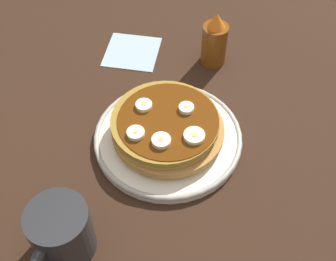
{
  "coord_description": "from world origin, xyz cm",
  "views": [
    {
      "loc": [
        44.35,
        16.77,
        60.92
      ],
      "look_at": [
        0.0,
        0.0,
        2.79
      ],
      "focal_mm": 46.33,
      "sensor_mm": 36.0,
      "label": 1
    }
  ],
  "objects_px": {
    "banana_slice_0": "(194,136)",
    "coffee_mug": "(60,233)",
    "syrup_bottle": "(215,41)",
    "plate": "(168,137)",
    "banana_slice_4": "(144,106)",
    "banana_slice_1": "(161,141)",
    "banana_slice_3": "(136,133)",
    "napkin": "(132,52)",
    "pancake_stack": "(166,128)",
    "banana_slice_2": "(186,108)"
  },
  "relations": [
    {
      "from": "syrup_bottle",
      "to": "napkin",
      "type": "bearing_deg",
      "value": -78.18
    },
    {
      "from": "plate",
      "to": "coffee_mug",
      "type": "height_order",
      "value": "coffee_mug"
    },
    {
      "from": "banana_slice_1",
      "to": "banana_slice_2",
      "type": "bearing_deg",
      "value": 169.87
    },
    {
      "from": "coffee_mug",
      "to": "napkin",
      "type": "distance_m",
      "value": 0.45
    },
    {
      "from": "napkin",
      "to": "pancake_stack",
      "type": "bearing_deg",
      "value": 37.84
    },
    {
      "from": "banana_slice_4",
      "to": "banana_slice_2",
      "type": "bearing_deg",
      "value": 105.66
    },
    {
      "from": "banana_slice_3",
      "to": "pancake_stack",
      "type": "bearing_deg",
      "value": 142.35
    },
    {
      "from": "banana_slice_3",
      "to": "syrup_bottle",
      "type": "relative_size",
      "value": 0.25
    },
    {
      "from": "coffee_mug",
      "to": "banana_slice_0",
      "type": "bearing_deg",
      "value": 150.98
    },
    {
      "from": "banana_slice_3",
      "to": "banana_slice_1",
      "type": "bearing_deg",
      "value": 89.78
    },
    {
      "from": "pancake_stack",
      "to": "banana_slice_2",
      "type": "xyz_separation_m",
      "value": [
        -0.03,
        0.02,
        0.02
      ]
    },
    {
      "from": "banana_slice_0",
      "to": "syrup_bottle",
      "type": "distance_m",
      "value": 0.26
    },
    {
      "from": "banana_slice_4",
      "to": "napkin",
      "type": "xyz_separation_m",
      "value": [
        -0.18,
        -0.11,
        -0.06
      ]
    },
    {
      "from": "banana_slice_0",
      "to": "banana_slice_4",
      "type": "height_order",
      "value": "same"
    },
    {
      "from": "banana_slice_1",
      "to": "napkin",
      "type": "xyz_separation_m",
      "value": [
        -0.25,
        -0.16,
        -0.06
      ]
    },
    {
      "from": "coffee_mug",
      "to": "syrup_bottle",
      "type": "relative_size",
      "value": 1.07
    },
    {
      "from": "pancake_stack",
      "to": "banana_slice_1",
      "type": "xyz_separation_m",
      "value": [
        0.05,
        0.01,
        0.03
      ]
    },
    {
      "from": "pancake_stack",
      "to": "napkin",
      "type": "xyz_separation_m",
      "value": [
        -0.2,
        -0.15,
        -0.03
      ]
    },
    {
      "from": "pancake_stack",
      "to": "syrup_bottle",
      "type": "bearing_deg",
      "value": 176.53
    },
    {
      "from": "pancake_stack",
      "to": "banana_slice_2",
      "type": "bearing_deg",
      "value": 145.87
    },
    {
      "from": "banana_slice_1",
      "to": "banana_slice_0",
      "type": "bearing_deg",
      "value": 121.73
    },
    {
      "from": "banana_slice_3",
      "to": "napkin",
      "type": "relative_size",
      "value": 0.27
    },
    {
      "from": "banana_slice_1",
      "to": "banana_slice_4",
      "type": "relative_size",
      "value": 1.1
    },
    {
      "from": "pancake_stack",
      "to": "banana_slice_0",
      "type": "distance_m",
      "value": 0.06
    },
    {
      "from": "napkin",
      "to": "banana_slice_3",
      "type": "bearing_deg",
      "value": 25.78
    },
    {
      "from": "banana_slice_0",
      "to": "coffee_mug",
      "type": "bearing_deg",
      "value": -29.02
    },
    {
      "from": "plate",
      "to": "banana_slice_4",
      "type": "bearing_deg",
      "value": -104.09
    },
    {
      "from": "plate",
      "to": "banana_slice_1",
      "type": "xyz_separation_m",
      "value": [
        0.05,
        0.01,
        0.05
      ]
    },
    {
      "from": "pancake_stack",
      "to": "banana_slice_1",
      "type": "height_order",
      "value": "banana_slice_1"
    },
    {
      "from": "banana_slice_1",
      "to": "banana_slice_4",
      "type": "height_order",
      "value": "same"
    },
    {
      "from": "banana_slice_1",
      "to": "plate",
      "type": "bearing_deg",
      "value": -171.99
    },
    {
      "from": "banana_slice_1",
      "to": "banana_slice_3",
      "type": "distance_m",
      "value": 0.04
    },
    {
      "from": "plate",
      "to": "banana_slice_4",
      "type": "height_order",
      "value": "banana_slice_4"
    },
    {
      "from": "banana_slice_3",
      "to": "syrup_bottle",
      "type": "bearing_deg",
      "value": 169.87
    },
    {
      "from": "banana_slice_4",
      "to": "coffee_mug",
      "type": "relative_size",
      "value": 0.23
    },
    {
      "from": "banana_slice_2",
      "to": "banana_slice_4",
      "type": "relative_size",
      "value": 0.92
    },
    {
      "from": "syrup_bottle",
      "to": "banana_slice_0",
      "type": "bearing_deg",
      "value": 9.22
    },
    {
      "from": "plate",
      "to": "banana_slice_1",
      "type": "bearing_deg",
      "value": 8.01
    },
    {
      "from": "plate",
      "to": "banana_slice_0",
      "type": "bearing_deg",
      "value": 69.05
    },
    {
      "from": "plate",
      "to": "banana_slice_2",
      "type": "distance_m",
      "value": 0.06
    },
    {
      "from": "banana_slice_2",
      "to": "syrup_bottle",
      "type": "xyz_separation_m",
      "value": [
        -0.2,
        -0.01,
        -0.01
      ]
    },
    {
      "from": "banana_slice_2",
      "to": "pancake_stack",
      "type": "bearing_deg",
      "value": -34.13
    },
    {
      "from": "banana_slice_4",
      "to": "napkin",
      "type": "height_order",
      "value": "banana_slice_4"
    },
    {
      "from": "banana_slice_0",
      "to": "banana_slice_1",
      "type": "distance_m",
      "value": 0.05
    },
    {
      "from": "plate",
      "to": "banana_slice_4",
      "type": "xyz_separation_m",
      "value": [
        -0.01,
        -0.05,
        0.05
      ]
    },
    {
      "from": "plate",
      "to": "banana_slice_0",
      "type": "height_order",
      "value": "banana_slice_0"
    },
    {
      "from": "plate",
      "to": "banana_slice_1",
      "type": "relative_size",
      "value": 8.3
    },
    {
      "from": "banana_slice_2",
      "to": "napkin",
      "type": "bearing_deg",
      "value": -132.75
    },
    {
      "from": "plate",
      "to": "banana_slice_0",
      "type": "relative_size",
      "value": 7.45
    },
    {
      "from": "pancake_stack",
      "to": "banana_slice_4",
      "type": "relative_size",
      "value": 6.84
    }
  ]
}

